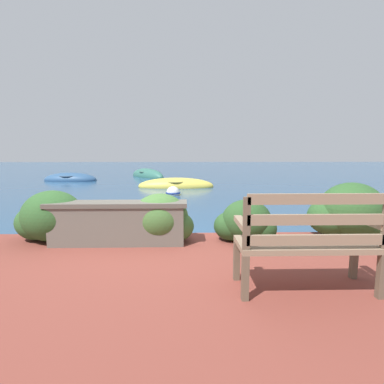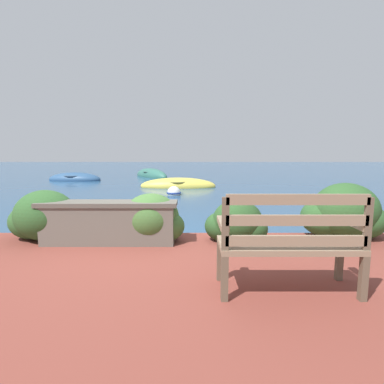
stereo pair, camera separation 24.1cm
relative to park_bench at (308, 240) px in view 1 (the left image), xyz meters
The scene contains 11 objects.
ground_plane 2.63m from the park_bench, 127.46° to the left, with size 80.00×80.00×0.00m.
park_bench is the anchor object (origin of this frame).
stone_wall 2.51m from the park_bench, 143.98° to the left, with size 1.90×0.39×0.59m.
hedge_clump_left 3.43m from the park_bench, 151.20° to the left, with size 1.07×0.77×0.73m.
hedge_clump_centre 2.19m from the park_bench, 132.34° to the left, with size 1.00×0.72×0.68m.
hedge_clump_right 1.59m from the park_bench, 98.79° to the left, with size 0.88×0.64×0.60m.
hedge_clump_far_right 2.27m from the park_bench, 52.14° to the left, with size 1.20×0.86×0.81m.
rowboat_nearest 10.09m from the park_bench, 98.32° to the left, with size 3.17×1.01×0.72m.
rowboat_mid 14.77m from the park_bench, 118.32° to the left, with size 2.84×1.36×0.74m.
rowboat_far 15.56m from the park_bench, 102.23° to the left, with size 2.69×3.27×0.89m.
mooring_buoy 7.85m from the park_bench, 101.03° to the left, with size 0.51×0.51×0.46m.
Camera 1 is at (0.43, -4.59, 1.49)m, focal length 28.00 mm.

